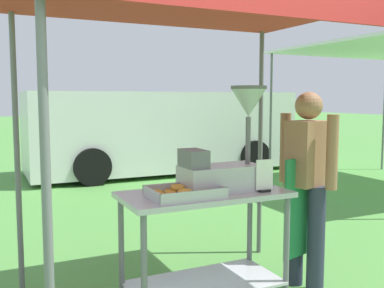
% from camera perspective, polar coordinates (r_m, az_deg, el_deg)
% --- Properties ---
extents(ground_plane, '(70.00, 70.00, 0.00)m').
position_cam_1_polar(ground_plane, '(7.98, -17.33, -5.69)').
color(ground_plane, '#519342').
extents(stall_canopy, '(2.46, 1.88, 2.25)m').
position_cam_1_polar(stall_canopy, '(3.17, 0.82, 16.63)').
color(stall_canopy, slate).
rests_on(stall_canopy, ground).
extents(donut_cart, '(1.15, 0.57, 0.91)m').
position_cam_1_polar(donut_cart, '(3.15, 1.59, -10.71)').
color(donut_cart, '#B7B7BC').
rests_on(donut_cart, ground).
extents(donut_tray, '(0.48, 0.33, 0.07)m').
position_cam_1_polar(donut_tray, '(2.92, -1.11, -6.31)').
color(donut_tray, '#B7B7BC').
rests_on(donut_tray, donut_cart).
extents(donut_fryer, '(0.63, 0.28, 0.73)m').
position_cam_1_polar(donut_fryer, '(3.11, 4.47, -1.30)').
color(donut_fryer, '#B7B7BC').
rests_on(donut_fryer, donut_cart).
extents(menu_sign, '(0.13, 0.05, 0.22)m').
position_cam_1_polar(menu_sign, '(3.11, 9.25, -4.35)').
color(menu_sign, black).
rests_on(menu_sign, donut_cart).
extents(vendor, '(0.47, 0.53, 1.61)m').
position_cam_1_polar(vendor, '(3.72, 14.43, -4.45)').
color(vendor, '#2D3347').
rests_on(vendor, ground).
extents(van_white, '(5.55, 2.13, 1.69)m').
position_cam_1_polar(van_white, '(9.52, -3.93, 1.72)').
color(van_white, white).
rests_on(van_white, ground).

